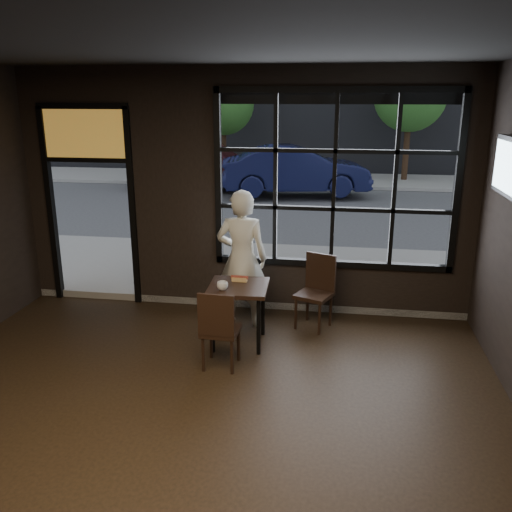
% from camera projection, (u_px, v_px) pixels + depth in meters
% --- Properties ---
extents(floor, '(6.00, 7.00, 0.02)m').
position_uv_depth(floor, '(162.00, 476.00, 4.23)').
color(floor, black).
rests_on(floor, ground).
extents(ceiling, '(6.00, 7.00, 0.02)m').
position_uv_depth(ceiling, '(136.00, 32.00, 3.30)').
color(ceiling, black).
rests_on(ceiling, ground).
extents(window_frame, '(3.06, 0.12, 2.28)m').
position_uv_depth(window_frame, '(334.00, 180.00, 6.84)').
color(window_frame, black).
rests_on(window_frame, ground).
extents(stained_transom, '(1.20, 0.06, 0.70)m').
position_uv_depth(stained_transom, '(85.00, 133.00, 7.17)').
color(stained_transom, orange).
rests_on(stained_transom, ground).
extents(street_asphalt, '(60.00, 41.00, 0.04)m').
position_uv_depth(street_asphalt, '(315.00, 154.00, 26.94)').
color(street_asphalt, '#545456').
rests_on(street_asphalt, ground).
extents(cafe_table, '(0.71, 0.71, 0.73)m').
position_uv_depth(cafe_table, '(239.00, 314.00, 6.36)').
color(cafe_table, black).
rests_on(cafe_table, floor).
extents(chair_near, '(0.40, 0.40, 0.89)m').
position_uv_depth(chair_near, '(221.00, 328.00, 5.79)').
color(chair_near, black).
rests_on(chair_near, floor).
extents(chair_window, '(0.53, 0.53, 0.93)m').
position_uv_depth(chair_window, '(314.00, 293.00, 6.76)').
color(chair_window, black).
rests_on(chair_window, floor).
extents(man, '(0.64, 0.43, 1.75)m').
position_uv_depth(man, '(242.00, 259.00, 6.77)').
color(man, silver).
rests_on(man, floor).
extents(hotdog, '(0.20, 0.09, 0.06)m').
position_uv_depth(hotdog, '(240.00, 279.00, 6.38)').
color(hotdog, tan).
rests_on(hotdog, cafe_table).
extents(cup, '(0.12, 0.12, 0.10)m').
position_uv_depth(cup, '(222.00, 286.00, 6.10)').
color(cup, silver).
rests_on(cup, cafe_table).
extents(tv, '(0.11, 0.99, 0.58)m').
position_uv_depth(tv, '(512.00, 167.00, 5.29)').
color(tv, black).
rests_on(tv, wall_right).
extents(navy_car, '(4.35, 2.23, 1.37)m').
position_uv_depth(navy_car, '(295.00, 170.00, 15.29)').
color(navy_car, '#111438').
rests_on(navy_car, street_asphalt).
extents(maroon_car, '(4.44, 1.79, 1.51)m').
position_uv_depth(maroon_car, '(204.00, 162.00, 16.49)').
color(maroon_car, '#3E1419').
rests_on(maroon_car, street_asphalt).
extents(tree_left, '(2.10, 2.10, 3.59)m').
position_uv_depth(tree_left, '(223.00, 104.00, 18.23)').
color(tree_left, '#332114').
rests_on(tree_left, street_asphalt).
extents(tree_right, '(2.33, 2.33, 3.97)m').
position_uv_depth(tree_right, '(410.00, 95.00, 17.34)').
color(tree_right, '#332114').
rests_on(tree_right, street_asphalt).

